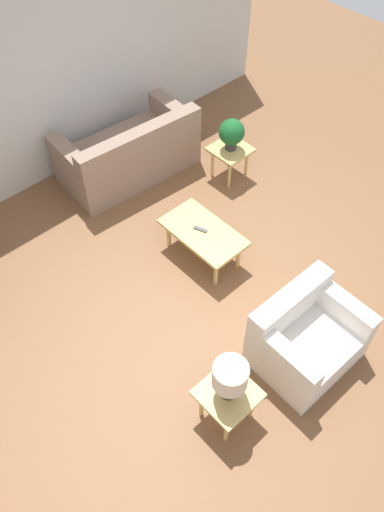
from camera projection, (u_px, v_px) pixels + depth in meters
name	position (u px, v px, depth m)	size (l,w,h in m)	color
ground_plane	(220.00, 293.00, 5.60)	(14.00, 14.00, 0.00)	brown
wall_right	(46.00, 76.00, 6.01)	(0.12, 7.20, 2.70)	silver
sofa	(130.00, 154.00, 6.67)	(1.06, 1.86, 0.87)	gray
armchair	(305.00, 337.00, 4.86)	(0.82, 1.01, 0.80)	silver
coffee_table	(203.00, 234.00, 5.68)	(0.99, 0.55, 0.41)	tan
side_table_plant	(230.00, 153.00, 6.59)	(0.48, 0.48, 0.46)	tan
side_table_lamp	(228.00, 397.00, 4.39)	(0.48, 0.48, 0.46)	tan
potted_plant	(232.00, 133.00, 6.35)	(0.34, 0.34, 0.43)	#333338
table_lamp	(230.00, 378.00, 4.11)	(0.30, 0.30, 0.45)	#333333
remote_control	(200.00, 229.00, 5.65)	(0.16, 0.09, 0.02)	#4C4C51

